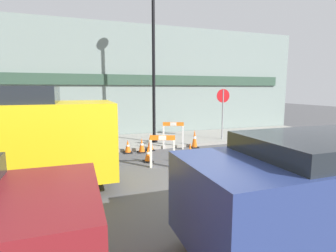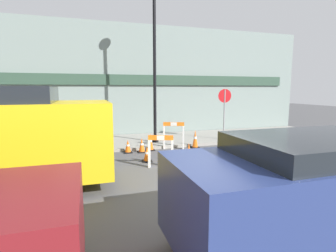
{
  "view_description": "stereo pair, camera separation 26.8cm",
  "coord_description": "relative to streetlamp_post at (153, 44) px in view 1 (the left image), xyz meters",
  "views": [
    {
      "loc": [
        -3.1,
        -5.16,
        2.36
      ],
      "look_at": [
        0.04,
        3.89,
        1.0
      ],
      "focal_mm": 28.0,
      "sensor_mm": 36.0,
      "label": 1
    },
    {
      "loc": [
        -2.85,
        -5.25,
        2.36
      ],
      "look_at": [
        0.04,
        3.89,
        1.0
      ],
      "focal_mm": 28.0,
      "sensor_mm": 36.0,
      "label": 2
    }
  ],
  "objects": [
    {
      "name": "ground_plane",
      "position": [
        0.05,
        -5.43,
        -4.17
      ],
      "size": [
        60.0,
        60.0,
        0.0
      ],
      "primitive_type": "plane",
      "color": "#4C4C4F"
    },
    {
      "name": "sidewalk_slab",
      "position": [
        0.05,
        0.66,
        -4.11
      ],
      "size": [
        18.0,
        3.19,
        0.11
      ],
      "color": "gray",
      "rests_on": "ground_plane"
    },
    {
      "name": "storefront_facade",
      "position": [
        0.05,
        2.33,
        -1.41
      ],
      "size": [
        18.0,
        0.22,
        5.5
      ],
      "color": "gray",
      "rests_on": "ground_plane"
    },
    {
      "name": "streetlamp_post",
      "position": [
        0.0,
        0.0,
        0.0
      ],
      "size": [
        0.44,
        0.44,
        6.43
      ],
      "color": "black",
      "rests_on": "sidewalk_slab"
    },
    {
      "name": "stop_sign",
      "position": [
        3.08,
        -0.38,
        -2.55
      ],
      "size": [
        0.6,
        0.09,
        2.25
      ],
      "rotation": [
        0.0,
        0.0,
        3.03
      ],
      "color": "gray",
      "rests_on": "sidewalk_slab"
    },
    {
      "name": "barricade_0",
      "position": [
        0.47,
        -1.08,
        -3.59
      ],
      "size": [
        0.81,
        0.42,
        1.07
      ],
      "rotation": [
        0.0,
        0.0,
        2.77
      ],
      "color": "white",
      "rests_on": "ground_plane"
    },
    {
      "name": "barricade_1",
      "position": [
        -0.69,
        -3.29,
        -3.64
      ],
      "size": [
        0.75,
        0.39,
        0.99
      ],
      "rotation": [
        0.0,
        0.0,
        5.92
      ],
      "color": "white",
      "rests_on": "ground_plane"
    },
    {
      "name": "traffic_cone_0",
      "position": [
        1.36,
        -1.16,
        -3.81
      ],
      "size": [
        0.3,
        0.3,
        0.74
      ],
      "color": "black",
      "rests_on": "ground_plane"
    },
    {
      "name": "traffic_cone_1",
      "position": [
        -0.94,
        -2.53,
        -3.93
      ],
      "size": [
        0.3,
        0.3,
        0.5
      ],
      "color": "black",
      "rests_on": "ground_plane"
    },
    {
      "name": "traffic_cone_2",
      "position": [
        0.23,
        -3.25,
        -3.83
      ],
      "size": [
        0.3,
        0.3,
        0.7
      ],
      "color": "black",
      "rests_on": "ground_plane"
    },
    {
      "name": "traffic_cone_3",
      "position": [
        -1.35,
        -1.15,
        -3.93
      ],
      "size": [
        0.3,
        0.3,
        0.49
      ],
      "color": "black",
      "rests_on": "ground_plane"
    },
    {
      "name": "traffic_cone_4",
      "position": [
        -0.46,
        -1.03,
        -3.85
      ],
      "size": [
        0.3,
        0.3,
        0.66
      ],
      "color": "black",
      "rests_on": "ground_plane"
    },
    {
      "name": "traffic_cone_5",
      "position": [
        -0.84,
        -1.24,
        -3.9
      ],
      "size": [
        0.3,
        0.3,
        0.54
      ],
      "color": "black",
      "rests_on": "ground_plane"
    },
    {
      "name": "person_worker",
      "position": [
        -2.21,
        -1.31,
        -3.25
      ],
      "size": [
        0.46,
        0.46,
        1.71
      ],
      "rotation": [
        0.0,
        0.0,
        -0.31
      ],
      "color": "#33333D",
      "rests_on": "ground_plane"
    },
    {
      "name": "person_pedestrian",
      "position": [
        -4.74,
        -0.1,
        -3.06
      ],
      "size": [
        0.42,
        0.42,
        1.83
      ],
      "rotation": [
        0.0,
        0.0,
        3.6
      ],
      "color": "#33333D",
      "rests_on": "sidewalk_slab"
    },
    {
      "name": "parked_car_1",
      "position": [
        0.3,
        -7.89,
        -3.2
      ],
      "size": [
        4.21,
        1.88,
        1.71
      ],
      "color": "navy",
      "rests_on": "ground_plane"
    }
  ]
}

